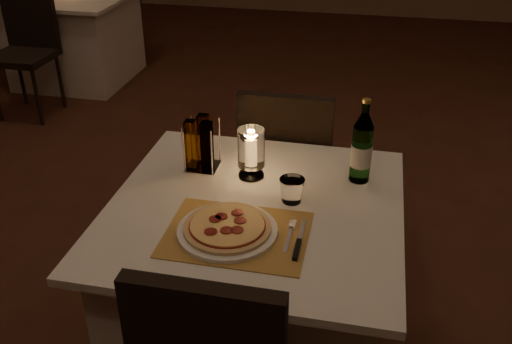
% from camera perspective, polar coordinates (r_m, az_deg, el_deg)
% --- Properties ---
extents(floor, '(8.00, 10.00, 0.02)m').
position_cam_1_polar(floor, '(2.96, 0.22, -8.29)').
color(floor, '#4A2417').
rests_on(floor, ground).
extents(main_table, '(1.00, 1.00, 0.74)m').
position_cam_1_polar(main_table, '(2.18, -0.11, -11.44)').
color(main_table, silver).
rests_on(main_table, ground).
extents(chair_far, '(0.42, 0.42, 0.90)m').
position_cam_1_polar(chair_far, '(2.66, 3.12, 1.40)').
color(chair_far, black).
rests_on(chair_far, ground).
extents(placemat, '(0.45, 0.34, 0.00)m').
position_cam_1_polar(placemat, '(1.82, -1.94, -6.23)').
color(placemat, '#B1833D').
rests_on(placemat, main_table).
extents(plate, '(0.32, 0.32, 0.01)m').
position_cam_1_polar(plate, '(1.82, -2.87, -5.88)').
color(plate, white).
rests_on(plate, placemat).
extents(pizza, '(0.28, 0.28, 0.02)m').
position_cam_1_polar(pizza, '(1.81, -2.89, -5.46)').
color(pizza, '#D8B77F').
rests_on(pizza, plate).
extents(fork, '(0.02, 0.18, 0.00)m').
position_cam_1_polar(fork, '(1.82, 3.40, -6.15)').
color(fork, silver).
rests_on(fork, placemat).
extents(knife, '(0.02, 0.22, 0.01)m').
position_cam_1_polar(knife, '(1.76, 4.23, -7.33)').
color(knife, black).
rests_on(knife, placemat).
extents(tumbler, '(0.09, 0.09, 0.09)m').
position_cam_1_polar(tumbler, '(1.96, 3.61, -1.83)').
color(tumbler, white).
rests_on(tumbler, main_table).
extents(water_bottle, '(0.08, 0.08, 0.32)m').
position_cam_1_polar(water_bottle, '(2.08, 10.53, 2.31)').
color(water_bottle, '#63A056').
rests_on(water_bottle, main_table).
extents(hurricane_candle, '(0.10, 0.10, 0.19)m').
position_cam_1_polar(hurricane_candle, '(2.07, -0.49, 2.27)').
color(hurricane_candle, white).
rests_on(hurricane_candle, main_table).
extents(cruet_caddy, '(0.12, 0.12, 0.21)m').
position_cam_1_polar(cruet_caddy, '(2.14, -5.53, 2.63)').
color(cruet_caddy, white).
rests_on(cruet_caddy, main_table).
extents(neighbor_table_left, '(1.00, 1.00, 0.74)m').
position_cam_1_polar(neighbor_table_left, '(5.33, -17.58, 12.67)').
color(neighbor_table_left, silver).
rests_on(neighbor_table_left, ground).
extents(neighbor_chair_la, '(0.42, 0.42, 0.90)m').
position_cam_1_polar(neighbor_chair_la, '(4.70, -21.97, 11.99)').
color(neighbor_chair_la, black).
rests_on(neighbor_chair_la, ground).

